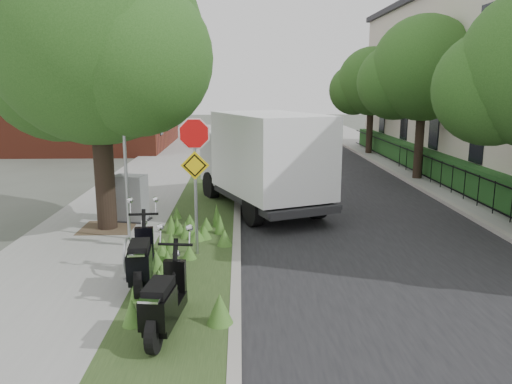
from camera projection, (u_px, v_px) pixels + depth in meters
ground at (259, 267)px, 10.92m from camera, size 120.00×120.00×0.00m
sidewalk_near at (147, 181)px, 20.55m from camera, size 3.50×60.00×0.12m
verge at (214, 180)px, 20.64m from camera, size 2.00×60.00×0.12m
kerb_near at (238, 180)px, 20.67m from camera, size 0.20×60.00×0.13m
road at (322, 181)px, 20.79m from camera, size 7.00×60.00×0.01m
kerb_far at (405, 179)px, 20.89m from camera, size 0.20×60.00×0.13m
footpath_far at (445, 179)px, 20.94m from camera, size 3.20×60.00×0.12m
street_tree_main at (94, 49)px, 12.59m from camera, size 6.21×5.54×7.66m
bare_post at (125, 160)px, 12.14m from camera, size 0.08×0.08×4.00m
bike_hoop at (128, 256)px, 10.15m from camera, size 0.06×0.78×0.77m
sign_assembly at (195, 158)px, 10.96m from camera, size 0.94×0.08×3.22m
fence_far at (422, 165)px, 20.79m from camera, size 0.04×24.00×1.00m
hedge_far at (439, 165)px, 20.81m from camera, size 1.00×24.00×1.10m
brick_building at (95, 81)px, 31.26m from camera, size 9.40×10.40×8.30m
far_tree_b at (422, 74)px, 20.06m from camera, size 4.83×4.31×6.56m
far_tree_c at (370, 85)px, 27.96m from camera, size 4.37×3.89×5.93m
scooter_near at (163, 309)px, 7.56m from camera, size 0.56×1.96×0.93m
scooter_far at (141, 265)px, 9.39m from camera, size 0.53×2.01×0.96m
box_truck at (263, 157)px, 15.57m from camera, size 4.23×6.22×2.63m
utility_cabinet at (131, 199)px, 14.12m from camera, size 1.12×0.88×1.31m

